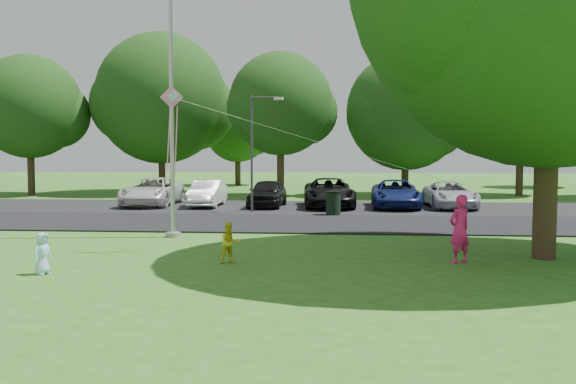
# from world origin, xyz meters

# --- Properties ---
(ground) EXTENTS (120.00, 120.00, 0.00)m
(ground) POSITION_xyz_m (0.00, 0.00, 0.00)
(ground) COLOR #2E6C1C
(ground) RESTS_ON ground
(park_road) EXTENTS (60.00, 6.00, 0.06)m
(park_road) POSITION_xyz_m (0.00, 9.00, 0.03)
(park_road) COLOR black
(park_road) RESTS_ON ground
(parking_strip) EXTENTS (42.00, 7.00, 0.06)m
(parking_strip) POSITION_xyz_m (0.00, 15.50, 0.03)
(parking_strip) COLOR black
(parking_strip) RESTS_ON ground
(flagpole) EXTENTS (0.50, 0.50, 10.00)m
(flagpole) POSITION_xyz_m (-3.50, 5.00, 4.17)
(flagpole) COLOR #B7BABF
(flagpole) RESTS_ON ground
(street_lamp) EXTENTS (1.51, 0.34, 5.36)m
(street_lamp) POSITION_xyz_m (-1.75, 12.97, 3.22)
(street_lamp) COLOR #3F3F44
(street_lamp) RESTS_ON ground
(trash_can) EXTENTS (0.69, 0.69, 1.09)m
(trash_can) POSITION_xyz_m (1.75, 11.98, 0.55)
(trash_can) COLOR black
(trash_can) RESTS_ON ground
(tree_row) EXTENTS (64.35, 11.94, 10.88)m
(tree_row) POSITION_xyz_m (1.59, 24.23, 5.71)
(tree_row) COLOR #332316
(tree_row) RESTS_ON ground
(horizon_trees) EXTENTS (77.46, 7.20, 7.02)m
(horizon_trees) POSITION_xyz_m (4.06, 33.88, 4.30)
(horizon_trees) COLOR #332316
(horizon_trees) RESTS_ON ground
(parked_cars) EXTENTS (17.13, 5.37, 1.42)m
(parked_cars) POSITION_xyz_m (0.25, 15.59, 0.74)
(parked_cars) COLOR silver
(parked_cars) RESTS_ON ground
(woman) EXTENTS (0.77, 0.72, 1.78)m
(woman) POSITION_xyz_m (5.13, 0.85, 0.89)
(woman) COLOR #FC2173
(woman) RESTS_ON ground
(child_yellow) EXTENTS (0.65, 0.60, 1.07)m
(child_yellow) POSITION_xyz_m (-0.78, 0.36, 0.53)
(child_yellow) COLOR yellow
(child_yellow) RESTS_ON ground
(child_blue) EXTENTS (0.49, 0.57, 1.00)m
(child_blue) POSITION_xyz_m (-4.92, -1.44, 0.50)
(child_blue) COLOR #A6E3FF
(child_blue) RESTS_ON ground
(kite) EXTENTS (8.17, 1.52, 2.84)m
(kite) POSITION_xyz_m (-2.52, 2.05, 3.94)
(kite) COLOR pink
(kite) RESTS_ON ground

